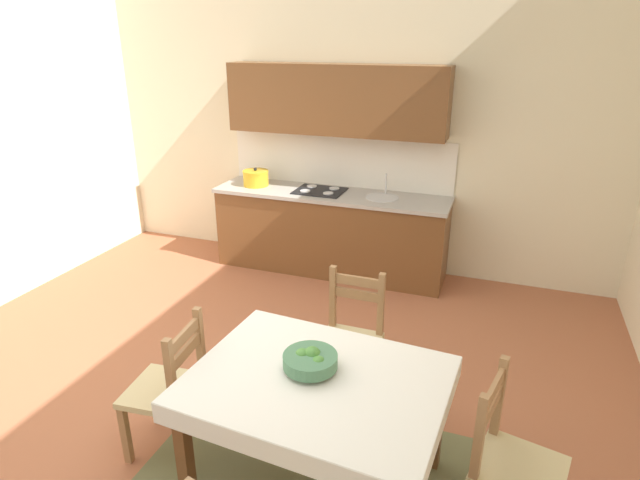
{
  "coord_description": "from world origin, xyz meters",
  "views": [
    {
      "loc": [
        1.62,
        -2.6,
        2.46
      ],
      "look_at": [
        0.46,
        0.61,
        1.12
      ],
      "focal_mm": 29.22,
      "sensor_mm": 36.0,
      "label": 1
    }
  ],
  "objects_px": {
    "kitchen_cabinetry": "(331,195)",
    "dining_chair_tv_side": "(169,390)",
    "dining_table": "(317,397)",
    "dining_chair_window_side": "(511,465)",
    "dining_chair_kitchen_side": "(350,340)",
    "fruit_bowl": "(310,360)"
  },
  "relations": [
    {
      "from": "kitchen_cabinetry",
      "to": "dining_chair_tv_side",
      "type": "distance_m",
      "value": 2.99
    },
    {
      "from": "dining_chair_tv_side",
      "to": "dining_table",
      "type": "bearing_deg",
      "value": 1.24
    },
    {
      "from": "dining_chair_tv_side",
      "to": "dining_chair_window_side",
      "type": "bearing_deg",
      "value": 2.28
    },
    {
      "from": "dining_table",
      "to": "dining_chair_kitchen_side",
      "type": "distance_m",
      "value": 0.92
    },
    {
      "from": "kitchen_cabinetry",
      "to": "dining_chair_tv_side",
      "type": "relative_size",
      "value": 2.72
    },
    {
      "from": "kitchen_cabinetry",
      "to": "dining_table",
      "type": "relative_size",
      "value": 1.78
    },
    {
      "from": "kitchen_cabinetry",
      "to": "dining_chair_kitchen_side",
      "type": "distance_m",
      "value": 2.25
    },
    {
      "from": "dining_chair_tv_side",
      "to": "dining_chair_window_side",
      "type": "height_order",
      "value": "same"
    },
    {
      "from": "dining_chair_tv_side",
      "to": "dining_chair_window_side",
      "type": "relative_size",
      "value": 1.0
    },
    {
      "from": "dining_table",
      "to": "dining_chair_kitchen_side",
      "type": "xyz_separation_m",
      "value": [
        -0.08,
        0.89,
        -0.19
      ]
    },
    {
      "from": "dining_chair_window_side",
      "to": "kitchen_cabinetry",
      "type": "bearing_deg",
      "value": 123.97
    },
    {
      "from": "dining_chair_tv_side",
      "to": "fruit_bowl",
      "type": "distance_m",
      "value": 0.97
    },
    {
      "from": "fruit_bowl",
      "to": "kitchen_cabinetry",
      "type": "bearing_deg",
      "value": 106.56
    },
    {
      "from": "kitchen_cabinetry",
      "to": "fruit_bowl",
      "type": "distance_m",
      "value": 3.0
    },
    {
      "from": "dining_chair_window_side",
      "to": "fruit_bowl",
      "type": "height_order",
      "value": "dining_chair_window_side"
    },
    {
      "from": "dining_table",
      "to": "dining_chair_tv_side",
      "type": "xyz_separation_m",
      "value": [
        -0.96,
        -0.02,
        -0.19
      ]
    },
    {
      "from": "dining_chair_kitchen_side",
      "to": "fruit_bowl",
      "type": "height_order",
      "value": "dining_chair_kitchen_side"
    },
    {
      "from": "kitchen_cabinetry",
      "to": "dining_table",
      "type": "xyz_separation_m",
      "value": [
        0.92,
        -2.94,
        -0.22
      ]
    },
    {
      "from": "dining_chair_kitchen_side",
      "to": "fruit_bowl",
      "type": "distance_m",
      "value": 0.91
    },
    {
      "from": "dining_chair_tv_side",
      "to": "fruit_bowl",
      "type": "bearing_deg",
      "value": 5.1
    },
    {
      "from": "dining_chair_window_side",
      "to": "dining_table",
      "type": "bearing_deg",
      "value": -176.75
    },
    {
      "from": "dining_table",
      "to": "dining_chair_kitchen_side",
      "type": "height_order",
      "value": "dining_chair_kitchen_side"
    }
  ]
}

